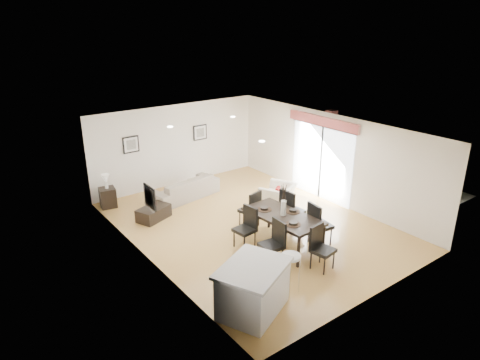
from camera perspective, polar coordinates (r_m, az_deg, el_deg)
ground at (r=11.74m, az=1.46°, el=-6.03°), size 8.00×8.00×0.00m
wall_back at (r=14.39m, az=-8.43°, el=4.63°), size 6.00×0.04×2.70m
wall_front at (r=8.70m, az=18.21°, el=-7.26°), size 6.00×0.04×2.70m
wall_left at (r=9.76m, az=-12.48°, el=-3.55°), size 0.04×8.00×2.70m
wall_right at (r=13.17m, az=11.84°, el=2.90°), size 0.04×8.00×2.70m
ceiling at (r=10.80m, az=1.59°, el=6.89°), size 6.00×8.00×0.02m
sofa at (r=13.45m, az=-7.51°, el=-1.05°), size 2.41×1.27×0.67m
armchair at (r=12.86m, az=5.07°, el=-2.05°), size 1.27×1.21×0.65m
courtyard_plant_a at (r=15.02m, az=19.48°, el=0.26°), size 0.74×0.69×0.68m
courtyard_plant_b at (r=16.29m, az=13.41°, el=2.38°), size 0.40×0.40×0.63m
dining_table at (r=10.46m, az=5.76°, el=-5.08°), size 1.10×2.04×0.83m
dining_chair_wnear at (r=9.77m, az=4.65°, el=-7.99°), size 0.52×0.52×1.07m
dining_chair_wfar at (r=10.47m, az=0.96°, el=-5.98°), size 0.51×0.51×1.03m
dining_chair_enear at (r=10.66m, az=10.29°, el=-5.54°), size 0.57×0.57×1.11m
dining_chair_efar at (r=11.26m, az=6.68°, el=-3.74°), size 0.55×0.55×1.15m
dining_chair_head at (r=9.76m, az=10.61°, el=-8.47°), size 0.52×0.52×1.03m
dining_chair_foot at (r=11.39m, az=1.60°, el=-3.67°), size 0.55×0.55×1.03m
vase at (r=10.28m, az=5.85°, el=-2.90°), size 0.86×1.40×0.79m
coffee_table at (r=12.23m, az=-11.44°, el=-4.35°), size 1.05×0.84×0.37m
side_table at (r=13.31m, az=-17.21°, el=-2.25°), size 0.52×0.52×0.60m
table_lamp at (r=13.10m, az=-17.47°, el=0.08°), size 0.23×0.23×0.43m
cushion at (r=12.67m, az=5.06°, el=-1.52°), size 0.27×0.22×0.27m
kitchen_island at (r=8.35m, az=1.74°, el=-14.24°), size 1.71×1.55×0.97m
bar_stool at (r=8.75m, az=6.78°, el=-10.61°), size 0.40×0.40×0.87m
framed_print_back_left at (r=13.63m, az=-14.34°, el=4.61°), size 0.52×0.04×0.52m
framed_print_back_right at (r=14.72m, az=-5.35°, el=6.33°), size 0.52×0.04×0.52m
framed_print_left_wall at (r=9.48m, az=-11.94°, el=-2.26°), size 0.04×0.52×0.52m
sliding_door at (r=13.24m, az=10.84°, el=4.49°), size 0.12×2.70×2.57m
courtyard at (r=16.19m, az=16.96°, el=4.18°), size 6.00×6.00×2.00m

